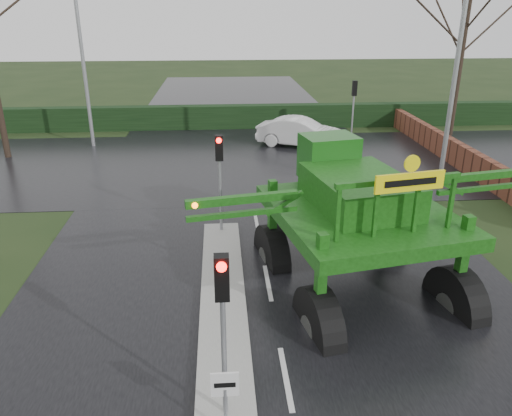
{
  "coord_description": "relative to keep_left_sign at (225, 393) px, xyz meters",
  "views": [
    {
      "loc": [
        -1.27,
        -8.46,
        7.38
      ],
      "look_at": [
        -0.28,
        4.86,
        2.0
      ],
      "focal_mm": 35.0,
      "sensor_mm": 36.0,
      "label": 1
    }
  ],
  "objects": [
    {
      "name": "median_island",
      "position": [
        0.0,
        4.5,
        -0.97
      ],
      "size": [
        1.2,
        10.0,
        0.16
      ],
      "primitive_type": "cube",
      "color": "gray",
      "rests_on": "ground"
    },
    {
      "name": "brick_wall",
      "position": [
        11.8,
        17.5,
        -0.46
      ],
      "size": [
        0.4,
        20.0,
        1.2
      ],
      "primitive_type": "cube",
      "color": "#592D1E",
      "rests_on": "ground"
    },
    {
      "name": "road_cross",
      "position": [
        1.3,
        17.5,
        -1.05
      ],
      "size": [
        80.0,
        12.0,
        0.02
      ],
      "primitive_type": "cube",
      "color": "black",
      "rests_on": "ground"
    },
    {
      "name": "traffic_signal_mid",
      "position": [
        0.0,
        8.99,
        1.53
      ],
      "size": [
        0.26,
        0.33,
        3.52
      ],
      "color": "gray",
      "rests_on": "ground"
    },
    {
      "name": "street_light_left_far",
      "position": [
        -6.89,
        21.5,
        4.93
      ],
      "size": [
        3.85,
        0.3,
        10.0
      ],
      "color": "gray",
      "rests_on": "ground"
    },
    {
      "name": "traffic_signal_far",
      "position": [
        7.8,
        21.51,
        1.53
      ],
      "size": [
        0.26,
        0.33,
        3.52
      ],
      "rotation": [
        0.0,
        0.0,
        3.14
      ],
      "color": "gray",
      "rests_on": "ground"
    },
    {
      "name": "road_main",
      "position": [
        1.3,
        11.5,
        -1.05
      ],
      "size": [
        14.0,
        80.0,
        0.02
      ],
      "primitive_type": "cube",
      "color": "black",
      "rests_on": "ground"
    },
    {
      "name": "tree_right_far",
      "position": [
        14.3,
        22.5,
        5.44
      ],
      "size": [
        7.0,
        7.0,
        12.05
      ],
      "color": "black",
      "rests_on": "ground"
    },
    {
      "name": "white_sedan",
      "position": [
        4.59,
        20.59,
        -1.06
      ],
      "size": [
        5.12,
        3.5,
        1.6
      ],
      "primitive_type": "imported",
      "rotation": [
        0.0,
        0.0,
        1.16
      ],
      "color": "silver",
      "rests_on": "ground"
    },
    {
      "name": "street_light_right",
      "position": [
        9.49,
        13.5,
        4.93
      ],
      "size": [
        3.85,
        0.3,
        10.0
      ],
      "color": "gray",
      "rests_on": "ground"
    },
    {
      "name": "crop_sprayer",
      "position": [
        2.28,
        3.47,
        1.52
      ],
      "size": [
        9.59,
        6.81,
        5.44
      ],
      "rotation": [
        0.0,
        0.0,
        0.19
      ],
      "color": "black",
      "rests_on": "ground"
    },
    {
      "name": "hedge_row",
      "position": [
        1.3,
        25.5,
        -0.31
      ],
      "size": [
        44.0,
        0.9,
        1.5
      ],
      "primitive_type": "cube",
      "color": "black",
      "rests_on": "ground"
    },
    {
      "name": "traffic_signal_near",
      "position": [
        0.0,
        0.49,
        1.53
      ],
      "size": [
        0.26,
        0.33,
        3.52
      ],
      "color": "gray",
      "rests_on": "ground"
    },
    {
      "name": "keep_left_sign",
      "position": [
        0.0,
        0.0,
        0.0
      ],
      "size": [
        0.5,
        0.07,
        1.35
      ],
      "color": "gray",
      "rests_on": "ground"
    },
    {
      "name": "ground",
      "position": [
        1.3,
        1.5,
        -1.06
      ],
      "size": [
        140.0,
        140.0,
        0.0
      ],
      "primitive_type": "plane",
      "color": "black",
      "rests_on": "ground"
    }
  ]
}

